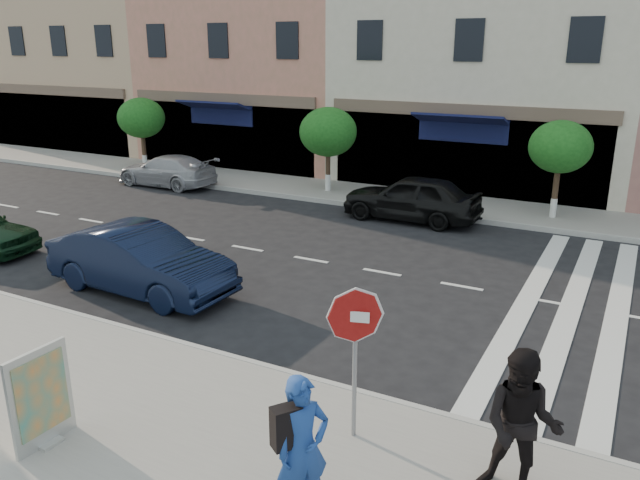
{
  "coord_description": "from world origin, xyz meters",
  "views": [
    {
      "loc": [
        5.4,
        -9.47,
        5.41
      ],
      "look_at": [
        -0.53,
        1.72,
        1.4
      ],
      "focal_mm": 35.0,
      "sensor_mm": 36.0,
      "label": 1
    }
  ],
  "objects_px": {
    "stop_sign": "(355,329)",
    "car_far_mid": "(412,198)",
    "photographer": "(303,448)",
    "car_near_mid": "(141,261)",
    "walker": "(522,426)",
    "car_far_left": "(167,171)",
    "poster_board": "(41,399)"
  },
  "relations": [
    {
      "from": "stop_sign",
      "to": "car_far_mid",
      "type": "distance_m",
      "value": 11.98
    },
    {
      "from": "stop_sign",
      "to": "walker",
      "type": "xyz_separation_m",
      "value": [
        2.24,
        -0.15,
        -0.68
      ]
    },
    {
      "from": "stop_sign",
      "to": "car_far_left",
      "type": "height_order",
      "value": "stop_sign"
    },
    {
      "from": "stop_sign",
      "to": "walker",
      "type": "relative_size",
      "value": 1.16
    },
    {
      "from": "walker",
      "to": "car_near_mid",
      "type": "height_order",
      "value": "walker"
    },
    {
      "from": "car_near_mid",
      "to": "car_far_mid",
      "type": "relative_size",
      "value": 1.04
    },
    {
      "from": "photographer",
      "to": "walker",
      "type": "distance_m",
      "value": 2.59
    },
    {
      "from": "poster_board",
      "to": "car_far_left",
      "type": "distance_m",
      "value": 17.03
    },
    {
      "from": "photographer",
      "to": "stop_sign",
      "type": "bearing_deg",
      "value": 39.05
    },
    {
      "from": "stop_sign",
      "to": "car_near_mid",
      "type": "height_order",
      "value": "stop_sign"
    },
    {
      "from": "stop_sign",
      "to": "car_far_mid",
      "type": "bearing_deg",
      "value": 89.4
    },
    {
      "from": "walker",
      "to": "stop_sign",
      "type": "bearing_deg",
      "value": 173.32
    },
    {
      "from": "stop_sign",
      "to": "car_far_left",
      "type": "bearing_deg",
      "value": 122.47
    },
    {
      "from": "stop_sign",
      "to": "car_near_mid",
      "type": "bearing_deg",
      "value": 139.54
    },
    {
      "from": "stop_sign",
      "to": "car_near_mid",
      "type": "distance_m",
      "value": 7.32
    },
    {
      "from": "stop_sign",
      "to": "walker",
      "type": "bearing_deg",
      "value": -20.64
    },
    {
      "from": "poster_board",
      "to": "car_near_mid",
      "type": "height_order",
      "value": "poster_board"
    },
    {
      "from": "car_near_mid",
      "to": "car_far_left",
      "type": "distance_m",
      "value": 11.21
    },
    {
      "from": "photographer",
      "to": "car_near_mid",
      "type": "bearing_deg",
      "value": 90.8
    },
    {
      "from": "stop_sign",
      "to": "car_far_mid",
      "type": "height_order",
      "value": "stop_sign"
    },
    {
      "from": "poster_board",
      "to": "car_far_left",
      "type": "xyz_separation_m",
      "value": [
        -9.92,
        13.84,
        -0.23
      ]
    },
    {
      "from": "stop_sign",
      "to": "car_far_left",
      "type": "distance_m",
      "value": 17.97
    },
    {
      "from": "photographer",
      "to": "car_far_left",
      "type": "bearing_deg",
      "value": 80.52
    },
    {
      "from": "photographer",
      "to": "car_near_mid",
      "type": "height_order",
      "value": "photographer"
    },
    {
      "from": "car_far_mid",
      "to": "stop_sign",
      "type": "bearing_deg",
      "value": 16.88
    },
    {
      "from": "walker",
      "to": "car_far_mid",
      "type": "height_order",
      "value": "walker"
    },
    {
      "from": "car_near_mid",
      "to": "car_far_mid",
      "type": "bearing_deg",
      "value": -19.01
    },
    {
      "from": "walker",
      "to": "car_far_mid",
      "type": "distance_m",
      "value": 12.88
    },
    {
      "from": "car_far_left",
      "to": "photographer",
      "type": "bearing_deg",
      "value": 46.64
    },
    {
      "from": "poster_board",
      "to": "car_near_mid",
      "type": "xyz_separation_m",
      "value": [
        -2.99,
        5.04,
        -0.09
      ]
    },
    {
      "from": "car_near_mid",
      "to": "car_far_mid",
      "type": "distance_m",
      "value": 9.17
    },
    {
      "from": "stop_sign",
      "to": "photographer",
      "type": "height_order",
      "value": "stop_sign"
    }
  ]
}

